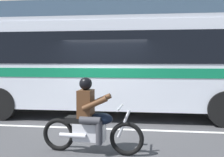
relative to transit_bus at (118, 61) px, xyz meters
name	(u,v)px	position (x,y,z in m)	size (l,w,h in m)	color
ground_plane	(105,123)	(-0.27, -1.19, -1.88)	(60.00, 60.00, 0.00)	#3D3D3F
sidewalk_curb	(120,96)	(-0.27, 3.91, -1.81)	(28.00, 3.80, 0.15)	#A39E93
lane_center_stripe	(102,129)	(-0.27, -1.79, -1.88)	(26.60, 0.14, 0.01)	silver
transit_bus	(118,61)	(0.00, 0.00, 0.00)	(11.65, 2.67, 3.22)	silver
motorcycle_with_rider	(91,122)	(-0.20, -3.57, -1.23)	(2.14, 0.64, 1.56)	black
fire_hydrant	(115,90)	(-0.41, 2.77, -1.36)	(0.22, 0.30, 0.75)	gold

